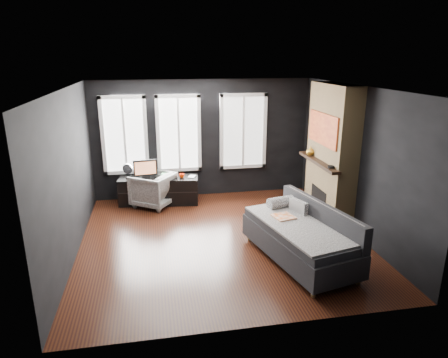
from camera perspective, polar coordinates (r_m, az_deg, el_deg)
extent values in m
plane|color=black|center=(7.36, -0.35, -8.57)|extent=(5.00, 5.00, 0.00)
plane|color=white|center=(6.64, -0.39, 12.90)|extent=(5.00, 5.00, 0.00)
cube|color=black|center=(9.28, -3.07, 5.73)|extent=(5.00, 0.02, 2.70)
cube|color=black|center=(6.91, -21.24, 0.49)|extent=(0.02, 5.00, 2.70)
cube|color=black|center=(7.70, 18.30, 2.44)|extent=(0.02, 5.00, 2.70)
cube|color=gray|center=(6.93, 10.55, -4.51)|extent=(0.23, 0.39, 0.38)
imported|color=silver|center=(8.92, -10.08, -1.26)|extent=(1.07, 1.08, 0.82)
imported|color=#E93100|center=(8.91, -6.05, 0.56)|extent=(0.12, 0.10, 0.12)
imported|color=#A29C83|center=(8.96, -5.06, 0.97)|extent=(0.14, 0.08, 0.20)
cube|color=#327A44|center=(8.90, -8.28, 0.43)|extent=(0.22, 0.16, 0.11)
imported|color=yellow|center=(8.43, 12.24, 3.95)|extent=(0.23, 0.24, 0.18)
cylinder|color=black|center=(7.56, 15.05, 1.69)|extent=(0.12, 0.12, 0.04)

